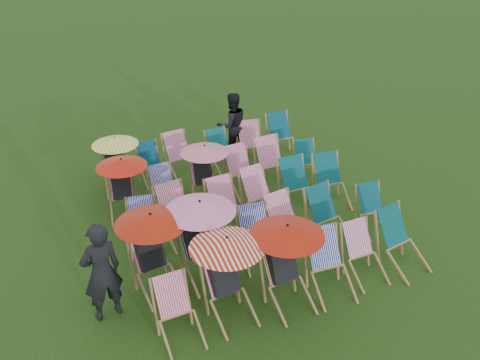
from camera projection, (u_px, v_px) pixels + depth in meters
name	position (u px, v px, depth m)	size (l,w,h in m)	color
ground	(246.00, 224.00, 10.30)	(100.00, 100.00, 0.00)	black
deckchair_0	(178.00, 314.00, 7.52)	(0.62, 0.83, 0.88)	olive
deckchair_1	(228.00, 277.00, 7.82)	(1.12, 1.19, 1.32)	olive
deckchair_2	(287.00, 265.00, 8.06)	(1.14, 1.21, 1.35)	olive
deckchair_3	(330.00, 266.00, 8.38)	(0.70, 0.94, 0.97)	olive
deckchair_4	(365.00, 254.00, 8.74)	(0.60, 0.83, 0.88)	olive
deckchair_5	(403.00, 242.00, 8.94)	(0.81, 1.01, 0.98)	olive
deckchair_6	(154.00, 252.00, 8.34)	(1.13, 1.22, 1.34)	olive
deckchair_7	(201.00, 239.00, 8.61)	(1.16, 1.23, 1.37)	olive
deckchair_8	(258.00, 238.00, 9.10)	(0.70, 0.91, 0.92)	olive
deckchair_9	(289.00, 226.00, 9.36)	(0.79, 1.00, 0.98)	olive
deckchair_10	(330.00, 218.00, 9.59)	(0.80, 1.00, 0.98)	olive
deckchair_11	(375.00, 211.00, 9.95)	(0.63, 0.82, 0.83)	olive
deckchair_12	(143.00, 227.00, 9.45)	(0.69, 0.87, 0.86)	olive
deckchair_13	(179.00, 215.00, 9.68)	(0.77, 0.97, 0.97)	olive
deckchair_14	(227.00, 208.00, 9.91)	(0.69, 0.92, 0.96)	olive
deckchair_15	(262.00, 196.00, 10.28)	(0.76, 0.96, 0.96)	olive
deckchair_16	(299.00, 187.00, 10.57)	(0.67, 0.93, 0.99)	olive
deckchair_17	(332.00, 182.00, 10.78)	(0.73, 0.94, 0.96)	olive
deckchair_18	(122.00, 187.00, 10.33)	(0.98, 1.05, 1.17)	olive
deckchair_19	(166.00, 190.00, 10.62)	(0.63, 0.82, 0.83)	olive
deckchair_20	(204.00, 172.00, 10.86)	(0.99, 1.04, 1.17)	olive
deckchair_21	(243.00, 172.00, 11.17)	(0.69, 0.91, 0.94)	olive
deckchair_22	(274.00, 165.00, 11.42)	(0.66, 0.92, 0.99)	olive
deckchair_23	(309.00, 162.00, 11.70)	(0.62, 0.80, 0.82)	olive
deckchair_24	(116.00, 163.00, 11.23)	(0.97, 1.03, 1.15)	olive
deckchair_25	(152.00, 164.00, 11.62)	(0.59, 0.79, 0.82)	olive
deckchair_26	(182.00, 157.00, 11.79)	(0.74, 0.95, 0.95)	olive
deckchair_27	(223.00, 152.00, 12.09)	(0.71, 0.90, 0.89)	olive
deckchair_28	(252.00, 145.00, 12.32)	(0.76, 0.95, 0.94)	olive
deckchair_29	(284.00, 137.00, 12.72)	(0.65, 0.90, 0.97)	olive
person_left	(101.00, 272.00, 7.74)	(0.60, 0.39, 1.64)	black
person_rear	(232.00, 125.00, 12.55)	(0.77, 0.60, 1.58)	black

